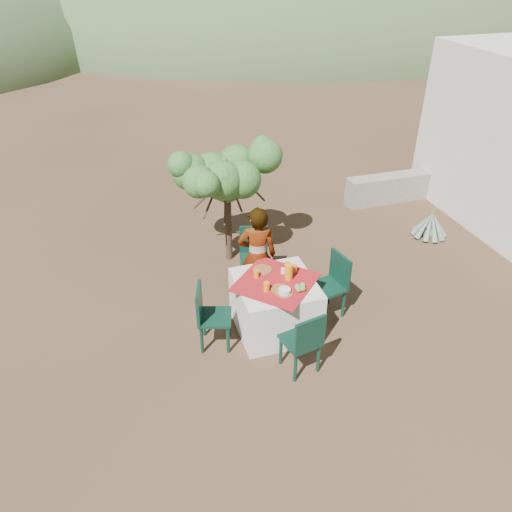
{
  "coord_description": "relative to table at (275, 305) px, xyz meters",
  "views": [
    {
      "loc": [
        -2.05,
        -4.64,
        4.53
      ],
      "look_at": [
        -0.42,
        0.74,
        0.94
      ],
      "focal_mm": 35.0,
      "sensor_mm": 36.0,
      "label": 1
    }
  ],
  "objects": [
    {
      "name": "chair_far",
      "position": [
        0.04,
        1.12,
        0.13
      ],
      "size": [
        0.51,
        0.51,
        0.92
      ],
      "rotation": [
        0.0,
        0.0,
        -0.24
      ],
      "color": "black",
      "rests_on": "ground"
    },
    {
      "name": "plate_far",
      "position": [
        -0.09,
        0.31,
        0.39
      ],
      "size": [
        0.26,
        0.26,
        0.01
      ],
      "primitive_type": "cylinder",
      "color": "brown",
      "rests_on": "table"
    },
    {
      "name": "glass_far",
      "position": [
        -0.21,
        0.17,
        0.44
      ],
      "size": [
        0.07,
        0.07,
        0.11
      ],
      "primitive_type": "cylinder",
      "color": "orange",
      "rests_on": "table"
    },
    {
      "name": "stone_wall",
      "position": [
        3.87,
        3.06,
        -0.1
      ],
      "size": [
        2.6,
        0.35,
        0.55
      ],
      "primitive_type": "cube",
      "color": "gray",
      "rests_on": "ground"
    },
    {
      "name": "person",
      "position": [
        -0.05,
        0.68,
        0.38
      ],
      "size": [
        0.62,
        0.47,
        1.51
      ],
      "primitive_type": "imported",
      "rotation": [
        0.0,
        0.0,
        2.93
      ],
      "color": "#8C6651",
      "rests_on": "ground"
    },
    {
      "name": "juice_pitcher",
      "position": [
        0.18,
        0.01,
        0.5
      ],
      "size": [
        0.1,
        0.1,
        0.23
      ],
      "primitive_type": "cylinder",
      "color": "orange",
      "rests_on": "table"
    },
    {
      "name": "bowl_plate",
      "position": [
        0.02,
        -0.27,
        0.39
      ],
      "size": [
        0.22,
        0.22,
        0.01
      ],
      "primitive_type": "cylinder",
      "color": "brown",
      "rests_on": "table"
    },
    {
      "name": "plate_near",
      "position": [
        -0.01,
        -0.18,
        0.39
      ],
      "size": [
        0.23,
        0.23,
        0.01
      ],
      "primitive_type": "cylinder",
      "color": "brown",
      "rests_on": "table"
    },
    {
      "name": "agave",
      "position": [
        3.45,
        1.56,
        -0.16
      ],
      "size": [
        0.63,
        0.62,
        0.67
      ],
      "rotation": [
        0.0,
        0.0,
        0.16
      ],
      "color": "slate",
      "rests_on": "ground"
    },
    {
      "name": "white_bowl",
      "position": [
        0.02,
        -0.27,
        0.42
      ],
      "size": [
        0.15,
        0.15,
        0.06
      ],
      "primitive_type": "cylinder",
      "color": "white",
      "rests_on": "bowl_plate"
    },
    {
      "name": "table",
      "position": [
        0.0,
        0.0,
        0.0
      ],
      "size": [
        1.3,
        1.3,
        0.76
      ],
      "color": "silver",
      "rests_on": "ground"
    },
    {
      "name": "glass_near",
      "position": [
        -0.17,
        -0.15,
        0.44
      ],
      "size": [
        0.08,
        0.08,
        0.13
      ],
      "primitive_type": "cylinder",
      "color": "orange",
      "rests_on": "table"
    },
    {
      "name": "napkin_holder",
      "position": [
        0.16,
        0.15,
        0.42
      ],
      "size": [
        0.07,
        0.05,
        0.08
      ],
      "primitive_type": "cube",
      "rotation": [
        0.0,
        0.0,
        -0.26
      ],
      "color": "white",
      "rests_on": "table"
    },
    {
      "name": "fruit_cluster",
      "position": [
        0.24,
        -0.26,
        0.42
      ],
      "size": [
        0.15,
        0.14,
        0.08
      ],
      "color": "#679B38",
      "rests_on": "table"
    },
    {
      "name": "shrub_tree",
      "position": [
        -0.11,
        1.94,
        1.02
      ],
      "size": [
        1.51,
        1.48,
        1.78
      ],
      "color": "#453022",
      "rests_on": "ground"
    },
    {
      "name": "chair_right",
      "position": [
        0.86,
        0.09,
        0.14
      ],
      "size": [
        0.51,
        0.51,
        0.93
      ],
      "rotation": [
        0.0,
        0.0,
        4.92
      ],
      "color": "black",
      "rests_on": "ground"
    },
    {
      "name": "hill_near_right",
      "position": [
        12.27,
        35.66,
        -0.38
      ],
      "size": [
        48.0,
        48.0,
        20.0
      ],
      "primitive_type": "ellipsoid",
      "color": "#35522E",
      "rests_on": "ground"
    },
    {
      "name": "chair_left",
      "position": [
        -0.92,
        -0.07,
        0.12
      ],
      "size": [
        0.51,
        0.51,
        0.9
      ],
      "rotation": [
        0.0,
        0.0,
        1.29
      ],
      "color": "black",
      "rests_on": "ground"
    },
    {
      "name": "chair_near",
      "position": [
        0.06,
        -0.89,
        0.12
      ],
      "size": [
        0.49,
        0.49,
        0.9
      ],
      "rotation": [
        0.0,
        0.0,
        3.35
      ],
      "color": "black",
      "rests_on": "ground"
    },
    {
      "name": "jar_left",
      "position": [
        0.31,
        0.14,
        0.44
      ],
      "size": [
        0.07,
        0.07,
        0.11
      ],
      "primitive_type": "cylinder",
      "color": "#BF7121",
      "rests_on": "table"
    },
    {
      "name": "ground",
      "position": [
        0.27,
        -0.34,
        -0.38
      ],
      "size": [
        160.0,
        160.0,
        0.0
      ],
      "primitive_type": "plane",
      "color": "#3D2A1B",
      "rests_on": "ground"
    },
    {
      "name": "jar_right",
      "position": [
        0.24,
        0.24,
        0.43
      ],
      "size": [
        0.07,
        0.07,
        0.1
      ],
      "primitive_type": "cylinder",
      "color": "#BF7121",
      "rests_on": "table"
    }
  ]
}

